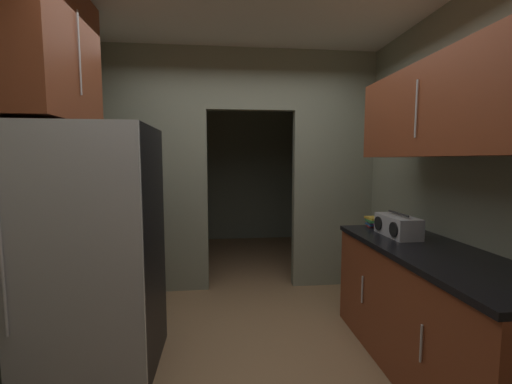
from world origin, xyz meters
TOP-DOWN VIEW (x-y plane):
  - ground at (0.00, 0.00)m, footprint 20.00×20.00m
  - kitchen_partition at (-0.04, 1.58)m, footprint 3.11×0.12m
  - adjoining_room_shell at (0.00, 3.29)m, footprint 3.11×2.51m
  - refrigerator at (-1.12, 0.16)m, footprint 0.84×0.79m
  - lower_cabinet_run at (1.22, -0.15)m, footprint 0.67×1.79m
  - upper_cabinet_counterside at (1.22, -0.15)m, footprint 0.36×1.61m
  - upper_cabinet_fridgeside at (-1.37, 0.26)m, footprint 0.36×0.92m
  - boombox at (1.18, 0.28)m, footprint 0.21×0.42m
  - book_stack at (1.17, 0.65)m, footprint 0.15×0.17m

SIDE VIEW (x-z plane):
  - ground at x=0.00m, z-range 0.00..0.00m
  - lower_cabinet_run at x=1.22m, z-range 0.00..0.89m
  - refrigerator at x=-1.12m, z-range 0.00..1.73m
  - book_stack at x=1.17m, z-range 0.89..0.98m
  - boombox at x=1.18m, z-range 0.87..1.06m
  - adjoining_room_shell at x=0.00m, z-range 0.00..2.73m
  - kitchen_partition at x=-0.04m, z-range 0.11..2.83m
  - upper_cabinet_counterside at x=1.22m, z-range 1.52..2.14m
  - upper_cabinet_fridgeside at x=-1.37m, z-range 1.76..2.71m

